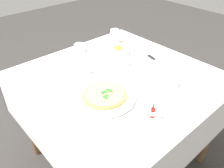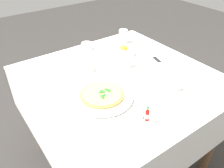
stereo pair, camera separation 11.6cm
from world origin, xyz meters
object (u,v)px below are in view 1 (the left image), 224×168
object	(u,v)px
pizza_plate	(104,97)
dinner_knife	(156,61)
coffee_cup_far_left	(80,49)
salt_shaker	(159,115)
citrus_bowl	(118,51)
coffee_cup_back_corner	(85,70)
napkin_folded	(156,62)
pizza	(104,95)
coffee_cup_right_edge	(122,63)
coffee_cup_center_back	(172,82)
menu_card	(58,63)
water_glass_near_left	(115,37)
hot_sauce_bottle	(153,112)
pepper_shaker	(147,111)

from	to	relation	value
pizza_plate	dinner_knife	distance (m)	0.50
coffee_cup_far_left	salt_shaker	distance (m)	0.83
citrus_bowl	coffee_cup_back_corner	bearing A→B (deg)	-80.29
pizza_plate	napkin_folded	size ratio (longest dim) A/B	1.36
coffee_cup_far_left	napkin_folded	bearing A→B (deg)	30.34
pizza	coffee_cup_far_left	bearing A→B (deg)	157.68
coffee_cup_right_edge	citrus_bowl	bearing A→B (deg)	144.92
coffee_cup_center_back	citrus_bowl	distance (m)	0.50
coffee_cup_right_edge	menu_card	size ratio (longest dim) A/B	1.72
water_glass_near_left	salt_shaker	world-z (taller)	water_glass_near_left
coffee_cup_far_left	coffee_cup_right_edge	distance (m)	0.36
citrus_bowl	hot_sauce_bottle	size ratio (longest dim) A/B	1.81
hot_sauce_bottle	dinner_knife	bearing A→B (deg)	127.38
coffee_cup_center_back	pepper_shaker	xyz separation A→B (m)	(0.07, -0.29, -0.00)
coffee_cup_far_left	coffee_cup_center_back	xyz separation A→B (m)	(0.70, 0.14, 0.00)
citrus_bowl	menu_card	distance (m)	0.43
water_glass_near_left	pepper_shaker	world-z (taller)	water_glass_near_left
pizza_plate	pizza	bearing A→B (deg)	61.73
coffee_cup_far_left	coffee_cup_back_corner	bearing A→B (deg)	-29.46
dinner_knife	pepper_shaker	size ratio (longest dim) A/B	3.45
pizza	pepper_shaker	distance (m)	0.25
dinner_knife	coffee_cup_center_back	bearing A→B (deg)	-18.40
coffee_cup_center_back	dinner_knife	xyz separation A→B (m)	(-0.22, 0.14, -0.01)
coffee_cup_back_corner	hot_sauce_bottle	bearing A→B (deg)	0.45
water_glass_near_left	dinner_knife	world-z (taller)	water_glass_near_left
menu_card	coffee_cup_far_left	bearing A→B (deg)	55.66
hot_sauce_bottle	coffee_cup_back_corner	bearing A→B (deg)	-179.55
coffee_cup_far_left	hot_sauce_bottle	distance (m)	0.81
napkin_folded	dinner_knife	xyz separation A→B (m)	(0.00, -0.00, 0.01)
coffee_cup_right_edge	salt_shaker	size ratio (longest dim) A/B	2.35
pizza	coffee_cup_center_back	world-z (taller)	coffee_cup_center_back
water_glass_near_left	citrus_bowl	distance (m)	0.19
citrus_bowl	hot_sauce_bottle	xyz separation A→B (m)	(0.59, -0.33, 0.01)
salt_shaker	napkin_folded	bearing A→B (deg)	130.59
pizza	salt_shaker	distance (m)	0.30
napkin_folded	salt_shaker	xyz separation A→B (m)	(0.35, -0.41, 0.02)
coffee_cup_back_corner	hot_sauce_bottle	world-z (taller)	hot_sauce_bottle
coffee_cup_right_edge	coffee_cup_back_corner	distance (m)	0.25
napkin_folded	pepper_shaker	world-z (taller)	pepper_shaker
pizza_plate	menu_card	size ratio (longest dim) A/B	4.35
pizza	coffee_cup_center_back	size ratio (longest dim) A/B	1.80
pizza	salt_shaker	xyz separation A→B (m)	(0.29, 0.09, 0.00)
coffee_cup_far_left	menu_card	bearing A→B (deg)	-68.61
coffee_cup_back_corner	citrus_bowl	bearing A→B (deg)	99.71
pizza_plate	citrus_bowl	bearing A→B (deg)	129.08
coffee_cup_center_back	coffee_cup_back_corner	bearing A→B (deg)	-147.20
coffee_cup_right_edge	dinner_knife	size ratio (longest dim) A/B	0.68
pizza	dinner_knife	distance (m)	0.50
coffee_cup_back_corner	napkin_folded	bearing A→B (deg)	63.04
pepper_shaker	coffee_cup_center_back	bearing A→B (deg)	103.08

